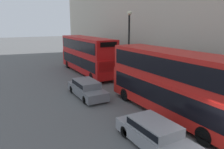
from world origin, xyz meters
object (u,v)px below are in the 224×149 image
bus_second_in_queue (87,54)px  car_hatchback (87,88)px  bus_leading (171,81)px  car_dark_sedan (155,133)px  pedestrian (100,62)px

bus_second_in_queue → car_hatchback: bearing=-112.6°
bus_leading → bus_second_in_queue: 14.28m
bus_second_in_queue → car_dark_sedan: 17.29m
car_dark_sedan → car_hatchback: (0.00, 8.71, 0.02)m
car_dark_sedan → bus_second_in_queue: bearing=78.6°
car_dark_sedan → bus_leading: bearing=37.3°
pedestrian → bus_second_in_queue: bearing=-139.1°
car_dark_sedan → pedestrian: 20.43m
car_hatchback → pedestrian: size_ratio=2.96×
car_hatchback → car_dark_sedan: bearing=-90.0°
bus_leading → car_dark_sedan: bearing=-142.7°
bus_second_in_queue → car_dark_sedan: bearing=-101.4°
bus_second_in_queue → car_hatchback: 9.00m
bus_leading → car_hatchback: size_ratio=2.21×
bus_second_in_queue → pedestrian: (2.94, 2.55, -1.65)m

